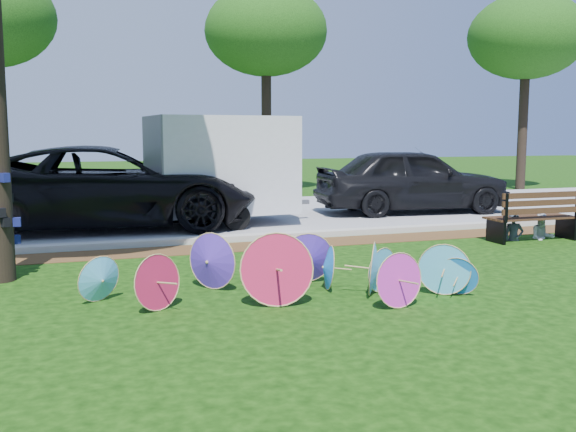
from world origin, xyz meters
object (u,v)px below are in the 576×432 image
at_px(person_left, 515,214).
at_px(park_bench, 531,216).
at_px(black_van, 107,188).
at_px(dark_pickup, 412,180).
at_px(cargo_trailer, 222,165).
at_px(parasol_pile, 301,268).
at_px(person_right, 543,214).

bearing_deg(person_left, park_bench, 5.92).
xyz_separation_m(black_van, person_left, (7.68, -4.35, -0.38)).
bearing_deg(dark_pickup, person_left, -179.13).
height_order(dark_pickup, cargo_trailer, cargo_trailer).
bearing_deg(person_left, cargo_trailer, 154.48).
bearing_deg(park_bench, black_van, 151.86).
distance_m(parasol_pile, cargo_trailer, 7.08).
bearing_deg(black_van, person_left, -115.68).
bearing_deg(black_van, park_bench, -114.87).
bearing_deg(park_bench, dark_pickup, 90.12).
xyz_separation_m(parasol_pile, person_left, (5.58, 2.80, 0.18)).
distance_m(black_van, person_right, 9.45).
relative_size(black_van, cargo_trailer, 2.10).
relative_size(cargo_trailer, person_right, 3.13).
bearing_deg(parasol_pile, cargo_trailer, 85.68).
distance_m(dark_pickup, cargo_trailer, 5.51).
xyz_separation_m(black_van, park_bench, (8.03, -4.40, -0.44)).
height_order(parasol_pile, park_bench, park_bench).
distance_m(dark_pickup, person_left, 4.85).
height_order(person_left, person_right, person_left).
bearing_deg(cargo_trailer, park_bench, -42.90).
bearing_deg(cargo_trailer, dark_pickup, 1.87).
bearing_deg(black_van, person_right, -113.59).
relative_size(black_van, park_bench, 3.54).
xyz_separation_m(parasol_pile, cargo_trailer, (0.53, 6.98, 1.05)).
xyz_separation_m(dark_pickup, park_bench, (-0.04, -4.87, -0.39)).
bearing_deg(dark_pickup, black_van, 98.85).
height_order(parasol_pile, person_right, person_right).
bearing_deg(parasol_pile, park_bench, 24.90).
bearing_deg(park_bench, parasol_pile, -154.52).
xyz_separation_m(parasol_pile, black_van, (-2.09, 7.15, 0.57)).
bearing_deg(person_right, black_van, 174.09).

